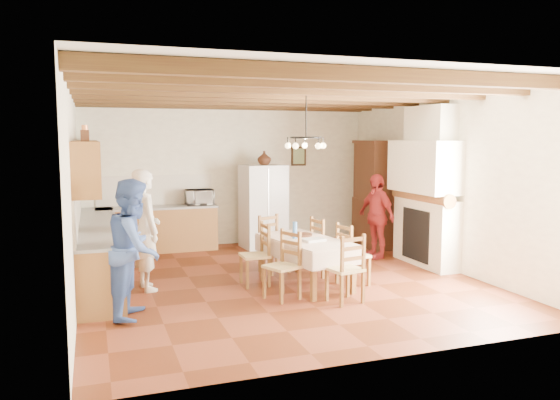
# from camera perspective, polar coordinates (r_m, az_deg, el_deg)

# --- Properties ---
(floor) EXTENTS (6.00, 6.50, 0.02)m
(floor) POSITION_cam_1_polar(r_m,az_deg,el_deg) (8.71, 0.03, -8.50)
(floor) COLOR #52210E
(floor) RESTS_ON ground
(ceiling) EXTENTS (6.00, 6.50, 0.02)m
(ceiling) POSITION_cam_1_polar(r_m,az_deg,el_deg) (8.45, 0.03, 11.69)
(ceiling) COLOR silver
(ceiling) RESTS_ON ground
(wall_back) EXTENTS (6.00, 0.02, 3.00)m
(wall_back) POSITION_cam_1_polar(r_m,az_deg,el_deg) (11.57, -5.29, 2.78)
(wall_back) COLOR beige
(wall_back) RESTS_ON ground
(wall_front) EXTENTS (6.00, 0.02, 3.00)m
(wall_front) POSITION_cam_1_polar(r_m,az_deg,el_deg) (5.50, 11.28, -1.41)
(wall_front) COLOR beige
(wall_front) RESTS_ON ground
(wall_left) EXTENTS (0.02, 6.50, 3.00)m
(wall_left) POSITION_cam_1_polar(r_m,az_deg,el_deg) (7.99, -20.82, 0.72)
(wall_left) COLOR beige
(wall_left) RESTS_ON ground
(wall_right) EXTENTS (0.02, 6.50, 3.00)m
(wall_right) POSITION_cam_1_polar(r_m,az_deg,el_deg) (9.86, 16.80, 1.89)
(wall_right) COLOR beige
(wall_right) RESTS_ON ground
(ceiling_beams) EXTENTS (6.00, 6.30, 0.16)m
(ceiling_beams) POSITION_cam_1_polar(r_m,az_deg,el_deg) (8.44, 0.03, 11.02)
(ceiling_beams) COLOR #381E12
(ceiling_beams) RESTS_ON ground
(lower_cabinets_left) EXTENTS (0.60, 4.30, 0.86)m
(lower_cabinets_left) POSITION_cam_1_polar(r_m,az_deg,el_deg) (9.18, -18.43, -5.24)
(lower_cabinets_left) COLOR brown
(lower_cabinets_left) RESTS_ON ground
(lower_cabinets_back) EXTENTS (2.30, 0.60, 0.86)m
(lower_cabinets_back) POSITION_cam_1_polar(r_m,az_deg,el_deg) (11.12, -12.64, -3.06)
(lower_cabinets_back) COLOR brown
(lower_cabinets_back) RESTS_ON ground
(countertop_left) EXTENTS (0.62, 4.30, 0.04)m
(countertop_left) POSITION_cam_1_polar(r_m,az_deg,el_deg) (9.10, -18.54, -2.46)
(countertop_left) COLOR gray
(countertop_left) RESTS_ON lower_cabinets_left
(countertop_back) EXTENTS (2.34, 0.62, 0.04)m
(countertop_back) POSITION_cam_1_polar(r_m,az_deg,el_deg) (11.05, -12.70, -0.76)
(countertop_back) COLOR gray
(countertop_back) RESTS_ON lower_cabinets_back
(backsplash_left) EXTENTS (0.03, 4.30, 0.60)m
(backsplash_left) POSITION_cam_1_polar(r_m,az_deg,el_deg) (9.06, -20.41, -0.53)
(backsplash_left) COLOR silver
(backsplash_left) RESTS_ON ground
(backsplash_back) EXTENTS (2.30, 0.03, 0.60)m
(backsplash_back) POSITION_cam_1_polar(r_m,az_deg,el_deg) (11.30, -12.90, 1.03)
(backsplash_back) COLOR silver
(backsplash_back) RESTS_ON ground
(upper_cabinets) EXTENTS (0.35, 4.20, 0.70)m
(upper_cabinets) POSITION_cam_1_polar(r_m,az_deg,el_deg) (9.01, -19.55, 3.61)
(upper_cabinets) COLOR brown
(upper_cabinets) RESTS_ON ground
(fireplace) EXTENTS (0.56, 1.60, 2.80)m
(fireplace) POSITION_cam_1_polar(r_m,az_deg,el_deg) (9.86, 14.74, 1.37)
(fireplace) COLOR beige
(fireplace) RESTS_ON ground
(wall_picture) EXTENTS (0.34, 0.03, 0.42)m
(wall_picture) POSITION_cam_1_polar(r_m,az_deg,el_deg) (11.99, 1.95, 4.60)
(wall_picture) COLOR #2F2114
(wall_picture) RESTS_ON ground
(refrigerator) EXTENTS (0.90, 0.76, 1.70)m
(refrigerator) POSITION_cam_1_polar(r_m,az_deg,el_deg) (11.19, -1.77, -0.67)
(refrigerator) COLOR silver
(refrigerator) RESTS_ON floor
(hutch) EXTENTS (0.64, 1.26, 2.19)m
(hutch) POSITION_cam_1_polar(r_m,az_deg,el_deg) (11.47, 9.71, 0.66)
(hutch) COLOR #361E0F
(hutch) RESTS_ON floor
(dining_table) EXTENTS (1.15, 1.78, 0.72)m
(dining_table) POSITION_cam_1_polar(r_m,az_deg,el_deg) (8.31, 2.66, -4.63)
(dining_table) COLOR white
(dining_table) RESTS_ON floor
(chandelier) EXTENTS (0.47, 0.47, 0.03)m
(chandelier) POSITION_cam_1_polar(r_m,az_deg,el_deg) (8.15, 2.72, 6.53)
(chandelier) COLOR black
(chandelier) RESTS_ON ground
(chair_left_near) EXTENTS (0.53, 0.54, 0.96)m
(chair_left_near) POSITION_cam_1_polar(r_m,az_deg,el_deg) (7.65, 0.18, -6.84)
(chair_left_near) COLOR brown
(chair_left_near) RESTS_ON floor
(chair_left_far) EXTENTS (0.40, 0.42, 0.96)m
(chair_left_far) POSITION_cam_1_polar(r_m,az_deg,el_deg) (8.37, -2.66, -5.69)
(chair_left_far) COLOR brown
(chair_left_far) RESTS_ON floor
(chair_right_near) EXTENTS (0.46, 0.48, 0.96)m
(chair_right_near) POSITION_cam_1_polar(r_m,az_deg,el_deg) (8.45, 7.65, -5.62)
(chair_right_near) COLOR brown
(chair_right_near) RESTS_ON floor
(chair_right_far) EXTENTS (0.46, 0.47, 0.96)m
(chair_right_far) POSITION_cam_1_polar(r_m,az_deg,el_deg) (9.01, 4.84, -4.82)
(chair_right_far) COLOR brown
(chair_right_far) RESTS_ON floor
(chair_end_near) EXTENTS (0.49, 0.47, 0.96)m
(chair_end_near) POSITION_cam_1_polar(r_m,az_deg,el_deg) (7.56, 6.82, -7.05)
(chair_end_near) COLOR brown
(chair_end_near) RESTS_ON floor
(chair_end_far) EXTENTS (0.52, 0.51, 0.96)m
(chair_end_far) POSITION_cam_1_polar(r_m,az_deg,el_deg) (9.15, -0.59, -4.63)
(chair_end_far) COLOR brown
(chair_end_far) RESTS_ON floor
(person_man) EXTENTS (0.55, 0.73, 1.80)m
(person_man) POSITION_cam_1_polar(r_m,az_deg,el_deg) (8.29, -13.86, -3.04)
(person_man) COLOR silver
(person_man) RESTS_ON floor
(person_woman_blue) EXTENTS (0.88, 1.01, 1.75)m
(person_woman_blue) POSITION_cam_1_polar(r_m,az_deg,el_deg) (7.09, -14.96, -4.88)
(person_woman_blue) COLOR #3A5498
(person_woman_blue) RESTS_ON floor
(person_woman_red) EXTENTS (0.55, 0.98, 1.58)m
(person_woman_red) POSITION_cam_1_polar(r_m,az_deg,el_deg) (10.39, 10.02, -1.65)
(person_woman_red) COLOR maroon
(person_woman_red) RESTS_ON floor
(microwave) EXTENTS (0.56, 0.39, 0.31)m
(microwave) POSITION_cam_1_polar(r_m,az_deg,el_deg) (11.16, -8.42, 0.30)
(microwave) COLOR silver
(microwave) RESTS_ON countertop_back
(fridge_vase) EXTENTS (0.29, 0.29, 0.29)m
(fridge_vase) POSITION_cam_1_polar(r_m,az_deg,el_deg) (11.12, -1.66, 4.42)
(fridge_vase) COLOR #361E0F
(fridge_vase) RESTS_ON refrigerator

